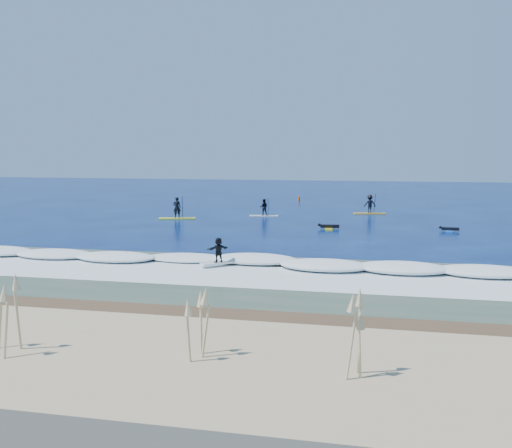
% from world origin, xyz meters
% --- Properties ---
extents(ground, '(160.00, 160.00, 0.00)m').
position_xyz_m(ground, '(0.00, 0.00, 0.00)').
color(ground, '#030D3F').
rests_on(ground, ground).
extents(dune, '(90.00, 7.00, 2.00)m').
position_xyz_m(dune, '(0.00, -27.00, 0.00)').
color(dune, tan).
rests_on(dune, ground).
extents(wet_sand_strip, '(90.00, 5.00, 0.08)m').
position_xyz_m(wet_sand_strip, '(0.00, -21.50, 0.00)').
color(wet_sand_strip, '#4D3524').
rests_on(wet_sand_strip, ground).
extents(shallow_water, '(90.00, 13.00, 0.01)m').
position_xyz_m(shallow_water, '(0.00, -14.00, 0.01)').
color(shallow_water, '#344737').
rests_on(shallow_water, ground).
extents(breaking_wave, '(40.00, 6.00, 0.30)m').
position_xyz_m(breaking_wave, '(0.00, -10.00, 0.00)').
color(breaking_wave, white).
rests_on(breaking_wave, ground).
extents(whitewater, '(34.00, 5.00, 0.02)m').
position_xyz_m(whitewater, '(0.00, -13.00, 0.00)').
color(whitewater, silver).
rests_on(whitewater, ground).
extents(dune_grass, '(40.00, 4.00, 1.70)m').
position_xyz_m(dune_grass, '(0.00, -27.00, 1.85)').
color(dune_grass, '#DDC288').
rests_on(dune_grass, dune).
extents(sup_paddler_left, '(3.45, 1.78, 2.35)m').
position_xyz_m(sup_paddler_left, '(-10.33, 9.22, 0.73)').
color(sup_paddler_left, yellow).
rests_on(sup_paddler_left, ground).
extents(sup_paddler_center, '(2.83, 1.12, 1.93)m').
position_xyz_m(sup_paddler_center, '(-2.91, 12.91, 0.72)').
color(sup_paddler_center, silver).
rests_on(sup_paddler_center, ground).
extents(sup_paddler_right, '(3.25, 1.42, 2.21)m').
position_xyz_m(sup_paddler_right, '(6.99, 17.19, 0.86)').
color(sup_paddler_right, gold).
rests_on(sup_paddler_right, ground).
extents(prone_paddler_near, '(1.74, 2.23, 0.46)m').
position_xyz_m(prone_paddler_near, '(3.90, 5.35, 0.15)').
color(prone_paddler_near, yellow).
rests_on(prone_paddler_near, ground).
extents(prone_paddler_far, '(1.53, 1.95, 0.40)m').
position_xyz_m(prone_paddler_far, '(13.22, 5.87, 0.14)').
color(prone_paddler_far, blue).
rests_on(prone_paddler_far, ground).
extents(wave_surfer, '(1.85, 1.75, 1.45)m').
position_xyz_m(wave_surfer, '(-0.71, -10.97, 0.82)').
color(wave_surfer, silver).
rests_on(wave_surfer, breaking_wave).
extents(marker_buoy, '(0.29, 0.29, 0.69)m').
position_xyz_m(marker_buoy, '(-1.87, 30.43, 0.30)').
color(marker_buoy, '#D94E13').
rests_on(marker_buoy, ground).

